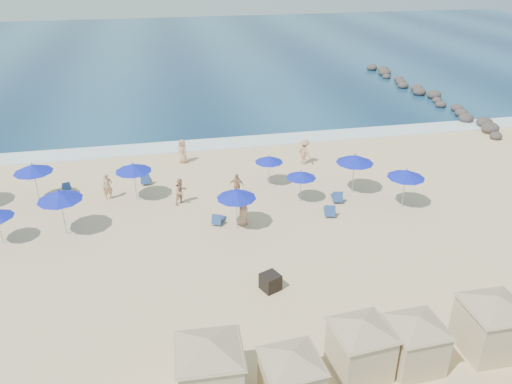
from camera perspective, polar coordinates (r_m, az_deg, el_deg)
ground at (r=26.48m, az=-1.49°, el=-6.45°), size 160.00×160.00×0.00m
ocean at (r=78.33m, az=-9.12°, el=15.54°), size 160.00×80.00×0.06m
surf_line at (r=40.24m, az=-5.53°, el=5.43°), size 160.00×2.50×0.08m
rock_jetty at (r=56.26m, az=18.68°, el=10.63°), size 2.56×26.66×0.96m
trash_bin at (r=23.40m, az=1.66°, el=-10.23°), size 1.05×1.05×0.80m
cabana_0 at (r=17.96m, az=-5.35°, el=-18.67°), size 4.67×4.67×2.93m
cabana_1 at (r=17.97m, az=4.06°, el=-19.61°), size 4.03×4.03×2.54m
cabana_2 at (r=19.26m, az=11.95°, el=-16.10°), size 4.23×4.23×2.66m
cabana_3 at (r=20.02m, az=17.82°, el=-15.27°), size 4.07×4.07×2.56m
cabana_4 at (r=21.61m, az=25.49°, el=-12.71°), size 4.57×4.57×2.86m
umbrella_2 at (r=32.94m, az=-24.16°, el=2.49°), size 2.32×2.32×2.64m
umbrella_3 at (r=28.58m, az=-21.55°, el=-0.37°), size 2.41×2.41×2.74m
umbrella_4 at (r=31.31m, az=-13.86°, el=2.74°), size 2.23×2.23×2.54m
umbrella_5 at (r=27.20m, az=-2.25°, el=-0.24°), size 2.20×2.20×2.51m
umbrella_6 at (r=32.55m, az=1.49°, el=3.77°), size 1.87×1.87×2.12m
umbrella_7 at (r=30.45m, az=5.19°, el=1.99°), size 1.85×1.85×2.11m
umbrella_8 at (r=31.87m, az=11.25°, el=3.73°), size 2.38×2.38×2.71m
umbrella_9 at (r=30.83m, az=16.80°, el=2.01°), size 2.24×2.24×2.55m
beach_chair_1 at (r=34.81m, az=-20.87°, el=0.58°), size 0.78×1.21×0.61m
beach_chair_2 at (r=34.24m, az=-12.53°, el=1.42°), size 0.63×1.38×0.76m
beach_chair_3 at (r=28.74m, az=-4.35°, el=-3.12°), size 1.01×1.37×0.69m
beach_chair_4 at (r=29.82m, az=8.40°, el=-2.11°), size 0.99×1.51×0.77m
beach_chair_5 at (r=31.51m, az=9.24°, el=-0.54°), size 0.94×1.49×0.76m
beachgoer_0 at (r=32.38m, az=-16.60°, el=0.57°), size 0.71×0.57×1.70m
beachgoer_1 at (r=30.80m, az=-8.58°, el=0.07°), size 1.04×0.98×1.70m
beachgoer_2 at (r=31.31m, az=-2.22°, el=0.73°), size 1.03×0.73×1.62m
beachgoer_3 at (r=36.33m, az=5.58°, el=4.57°), size 1.09×1.37×1.85m
beachgoer_4 at (r=36.81m, az=-8.38°, el=4.64°), size 0.91×1.03×1.78m
beachgoer_5 at (r=28.27m, az=-1.48°, el=-2.29°), size 0.91×0.89×1.59m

